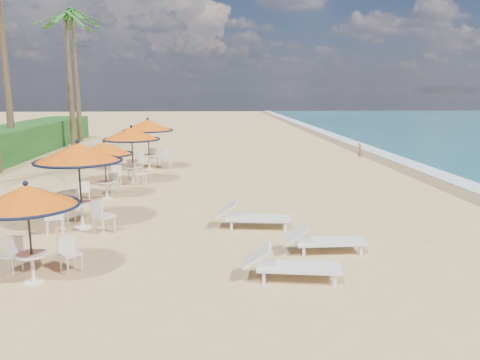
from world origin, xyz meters
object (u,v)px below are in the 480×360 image
(station_1, at_px, (78,164))
(lounger_mid, at_px, (322,240))
(station_2, at_px, (104,154))
(lounger_near, at_px, (288,264))
(station_3, at_px, (131,141))
(lounger_far, at_px, (251,216))
(station_0, at_px, (28,205))
(station_4, at_px, (149,132))

(station_1, xyz_separation_m, lounger_mid, (6.50, -2.55, -1.56))
(station_2, distance_m, lounger_near, 9.81)
(station_3, relative_size, lounger_mid, 1.25)
(station_1, height_order, station_2, station_1)
(station_1, height_order, lounger_near, station_1)
(station_3, height_order, lounger_far, station_3)
(station_2, height_order, station_3, station_3)
(station_0, distance_m, station_2, 7.74)
(station_4, distance_m, lounger_mid, 14.06)
(station_0, bearing_deg, station_1, 90.90)
(station_1, distance_m, lounger_near, 7.00)
(station_2, bearing_deg, station_0, -88.68)
(station_0, relative_size, station_3, 0.86)
(station_3, distance_m, lounger_near, 11.98)
(station_2, bearing_deg, station_1, -88.25)
(station_3, height_order, lounger_near, station_3)
(lounger_far, bearing_deg, station_1, -175.83)
(station_4, xyz_separation_m, lounger_mid, (5.79, -12.71, -1.59))
(station_3, xyz_separation_m, lounger_mid, (6.08, -9.17, -1.50))
(station_0, height_order, station_3, station_3)
(station_2, relative_size, lounger_near, 1.03)
(lounger_near, relative_size, lounger_far, 0.95)
(station_4, relative_size, lounger_far, 1.17)
(station_1, distance_m, station_3, 6.64)
(station_0, distance_m, lounger_mid, 6.72)
(station_0, height_order, lounger_mid, station_0)
(station_4, relative_size, lounger_mid, 1.31)
(station_1, distance_m, station_2, 3.84)
(station_0, xyz_separation_m, station_1, (-0.06, 3.91, 0.24))
(lounger_far, bearing_deg, station_3, 130.92)
(station_4, bearing_deg, lounger_near, -71.90)
(lounger_mid, bearing_deg, station_1, 158.29)
(lounger_near, bearing_deg, lounger_mid, 64.70)
(station_1, relative_size, station_2, 1.18)
(station_3, xyz_separation_m, station_4, (0.29, 3.54, 0.08))
(station_1, distance_m, station_4, 10.19)
(station_0, distance_m, lounger_near, 5.51)
(lounger_mid, relative_size, lounger_far, 0.89)
(lounger_near, bearing_deg, station_1, 151.16)
(station_4, height_order, lounger_mid, station_4)
(lounger_near, xyz_separation_m, lounger_far, (-0.47, 3.84, 0.02))
(station_0, relative_size, lounger_mid, 1.08)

